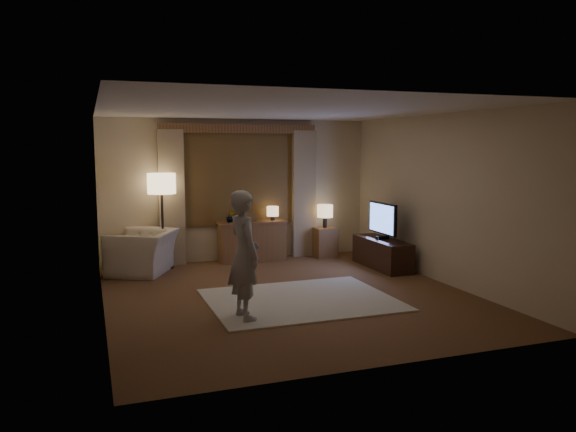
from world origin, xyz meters
name	(u,v)px	position (x,y,z in m)	size (l,w,h in m)	color
room	(277,199)	(0.00, 0.50, 1.33)	(5.04, 5.54, 2.64)	brown
rug	(300,300)	(0.06, -0.30, 0.01)	(2.50, 2.00, 0.02)	beige
sideboard	(252,242)	(0.18, 2.50, 0.35)	(1.20, 0.40, 0.70)	brown
picture_frame	(252,218)	(0.18, 2.50, 0.80)	(0.16, 0.02, 0.20)	brown
plant	(231,216)	(-0.22, 2.50, 0.85)	(0.17, 0.13, 0.30)	#999999
table_lamp_sideboard	(273,212)	(0.58, 2.50, 0.90)	(0.22, 0.22, 0.30)	black
floor_lamp	(162,189)	(-1.44, 2.43, 1.38)	(0.48, 0.48, 1.65)	black
armchair	(143,252)	(-1.82, 2.13, 0.36)	(1.09, 0.96, 0.71)	beige
side_table	(325,242)	(1.61, 2.45, 0.28)	(0.40, 0.40, 0.56)	brown
table_lamp_side	(325,212)	(1.61, 2.45, 0.87)	(0.30, 0.30, 0.44)	black
tv_stand	(382,253)	(2.15, 1.19, 0.25)	(0.45, 1.40, 0.50)	black
tv	(383,219)	(2.15, 1.19, 0.85)	(0.22, 0.88, 0.64)	black
person	(244,255)	(-0.88, -0.86, 0.80)	(0.57, 0.37, 1.56)	#A8A49B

